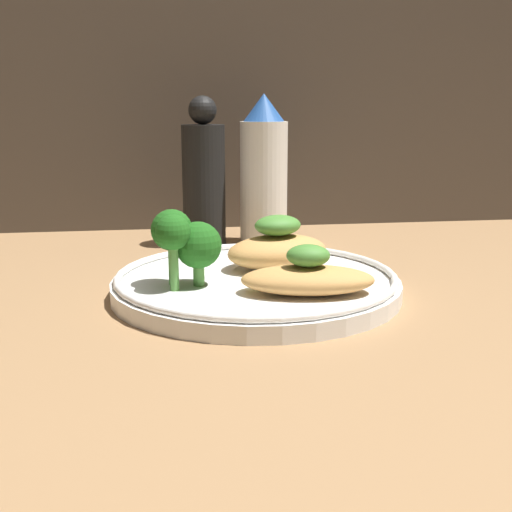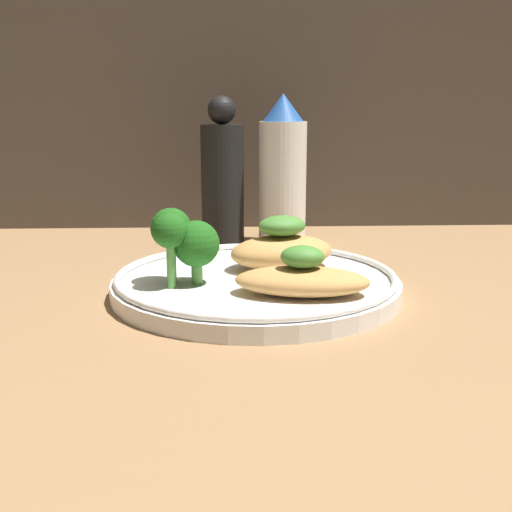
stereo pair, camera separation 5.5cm
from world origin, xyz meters
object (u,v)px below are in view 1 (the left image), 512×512
Objects in this scene: plate at (256,283)px; broccoli_bunch at (185,239)px; pepper_grinder at (204,179)px; sauce_bottle at (264,173)px.

plate is 3.92× the size of broccoli_bunch.
plate is at bearing 13.75° from broccoli_bunch.
sauce_bottle is at bearing 0.00° from pepper_grinder.
broccoli_bunch is at bearing -166.25° from plate.
broccoli_bunch is at bearing -97.83° from pepper_grinder.
plate is 1.45× the size of pepper_grinder.
pepper_grinder is at bearing 98.09° from plate.
broccoli_bunch is 24.86cm from sauce_bottle.
broccoli_bunch is 22.87cm from pepper_grinder.
sauce_bottle reaches higher than broccoli_bunch.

